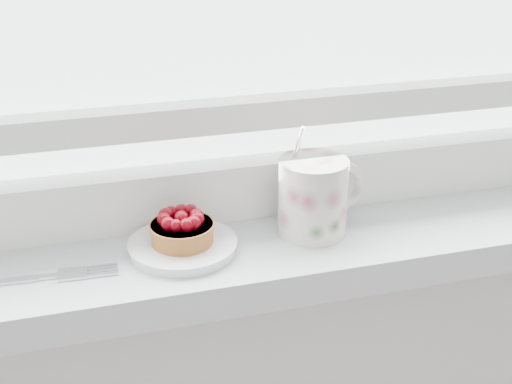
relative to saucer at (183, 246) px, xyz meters
name	(u,v)px	position (x,y,z in m)	size (l,w,h in m)	color
saucer	(183,246)	(0.00, 0.00, 0.00)	(0.12, 0.12, 0.01)	white
raspberry_tart	(182,228)	(0.00, 0.00, 0.02)	(0.07, 0.07, 0.04)	brown
floral_mug	(315,195)	(0.16, 0.00, 0.04)	(0.13, 0.10, 0.13)	silver
fork	(22,280)	(-0.17, -0.02, 0.00)	(0.20, 0.03, 0.00)	silver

